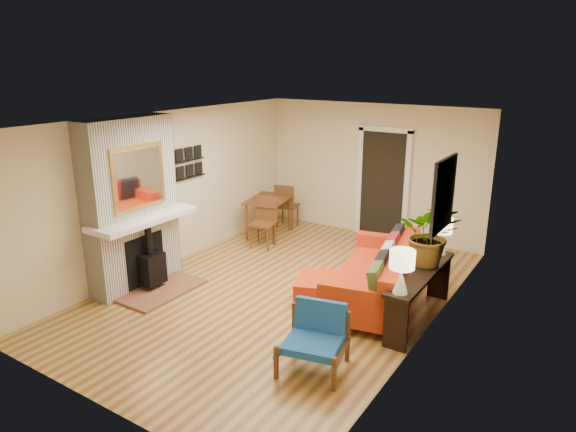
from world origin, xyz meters
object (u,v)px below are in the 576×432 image
sofa (379,275)px  console_table (421,282)px  lamp_near (402,267)px  lamp_far (441,231)px  ottoman (322,288)px  dining_table (272,206)px  blue_chair (316,334)px  houseplant (430,234)px

sofa → console_table: sofa is taller
lamp_near → lamp_far: 1.54m
ottoman → console_table: 1.43m
lamp_near → lamp_far: same height
ottoman → dining_table: size_ratio=0.53×
console_table → sofa: bearing=157.8°
sofa → blue_chair: size_ratio=2.92×
lamp_near → ottoman: bearing=157.0°
sofa → houseplant: (0.69, -0.00, 0.76)m
sofa → ottoman: 0.84m
sofa → console_table: bearing=-22.2°
sofa → lamp_far: (0.70, 0.48, 0.67)m
blue_chair → console_table: 1.78m
dining_table → ottoman: bearing=-41.6°
ottoman → lamp_far: size_ratio=1.75×
blue_chair → lamp_near: 1.28m
sofa → houseplant: bearing=-0.1°
dining_table → houseplant: 3.99m
console_table → lamp_far: size_ratio=3.43×
lamp_near → houseplant: 1.06m
console_table → lamp_near: bearing=-90.0°
blue_chair → dining_table: (-3.00, 3.48, 0.22)m
houseplant → sofa: bearing=179.9°
dining_table → lamp_near: (3.65, -2.60, 0.45)m
dining_table → houseplant: bearing=-23.1°
blue_chair → dining_table: dining_table is taller
sofa → dining_table: size_ratio=1.38×
ottoman → blue_chair: blue_chair is taller
sofa → lamp_near: 1.43m
lamp_far → console_table: bearing=-90.0°
dining_table → console_table: size_ratio=0.96×
ottoman → lamp_near: bearing=-23.0°
houseplant → lamp_far: bearing=88.8°
ottoman → blue_chair: bearing=-63.6°
sofa → lamp_far: 1.08m
houseplant → console_table: bearing=-88.0°
dining_table → console_table: bearing=-26.7°
sofa → dining_table: 3.34m
dining_table → blue_chair: bearing=-49.2°
lamp_near → houseplant: (-0.01, 1.05, 0.10)m
dining_table → sofa: bearing=-27.7°
lamp_far → houseplant: (-0.01, -0.48, 0.10)m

